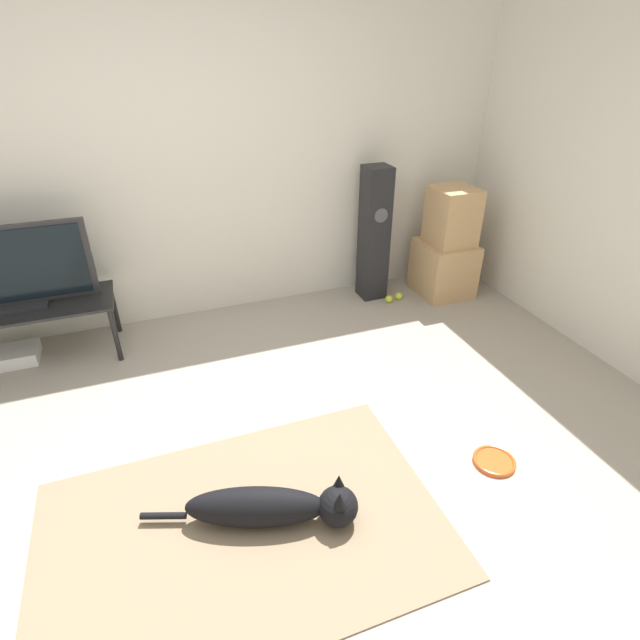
% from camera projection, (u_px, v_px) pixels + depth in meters
% --- Properties ---
extents(ground_plane, '(12.00, 12.00, 0.00)m').
position_uv_depth(ground_plane, '(270.00, 492.00, 2.57)').
color(ground_plane, '#9E9384').
extents(wall_back, '(8.00, 0.06, 2.55)m').
position_uv_depth(wall_back, '(184.00, 155.00, 3.63)').
color(wall_back, beige).
rests_on(wall_back, ground_plane).
extents(area_rug, '(1.88, 1.25, 0.01)m').
position_uv_depth(area_rug, '(243.00, 529.00, 2.37)').
color(area_rug, '#847056').
rests_on(area_rug, ground_plane).
extents(dog, '(0.99, 0.43, 0.25)m').
position_uv_depth(dog, '(275.00, 507.00, 2.35)').
color(dog, black).
rests_on(dog, area_rug).
extents(frisbee, '(0.23, 0.23, 0.03)m').
position_uv_depth(frisbee, '(494.00, 461.00, 2.73)').
color(frisbee, '#DB511E').
rests_on(frisbee, ground_plane).
extents(cardboard_box_lower, '(0.44, 0.47, 0.47)m').
position_uv_depth(cardboard_box_lower, '(443.00, 268.00, 4.43)').
color(cardboard_box_lower, tan).
rests_on(cardboard_box_lower, ground_plane).
extents(cardboard_box_upper, '(0.35, 0.37, 0.48)m').
position_uv_depth(cardboard_box_upper, '(452.00, 216.00, 4.19)').
color(cardboard_box_upper, tan).
rests_on(cardboard_box_upper, cardboard_box_lower).
extents(floor_speaker, '(0.21, 0.22, 1.14)m').
position_uv_depth(floor_speaker, '(374.00, 235.00, 4.21)').
color(floor_speaker, black).
rests_on(floor_speaker, ground_plane).
extents(tv_stand, '(1.19, 0.49, 0.43)m').
position_uv_depth(tv_stand, '(22.00, 313.00, 3.41)').
color(tv_stand, black).
rests_on(tv_stand, ground_plane).
extents(tv, '(1.04, 0.20, 0.57)m').
position_uv_depth(tv, '(7.00, 269.00, 3.26)').
color(tv, '#232326').
rests_on(tv, tv_stand).
extents(tennis_ball_by_boxes, '(0.07, 0.07, 0.07)m').
position_uv_depth(tennis_ball_by_boxes, '(389.00, 299.00, 4.35)').
color(tennis_ball_by_boxes, '#C6E033').
rests_on(tennis_ball_by_boxes, ground_plane).
extents(tennis_ball_near_speaker, '(0.07, 0.07, 0.07)m').
position_uv_depth(tennis_ball_near_speaker, '(399.00, 296.00, 4.40)').
color(tennis_ball_near_speaker, '#C6E033').
rests_on(tennis_ball_near_speaker, ground_plane).
extents(game_console, '(0.35, 0.26, 0.09)m').
position_uv_depth(game_console, '(12.00, 356.00, 3.56)').
color(game_console, white).
rests_on(game_console, ground_plane).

